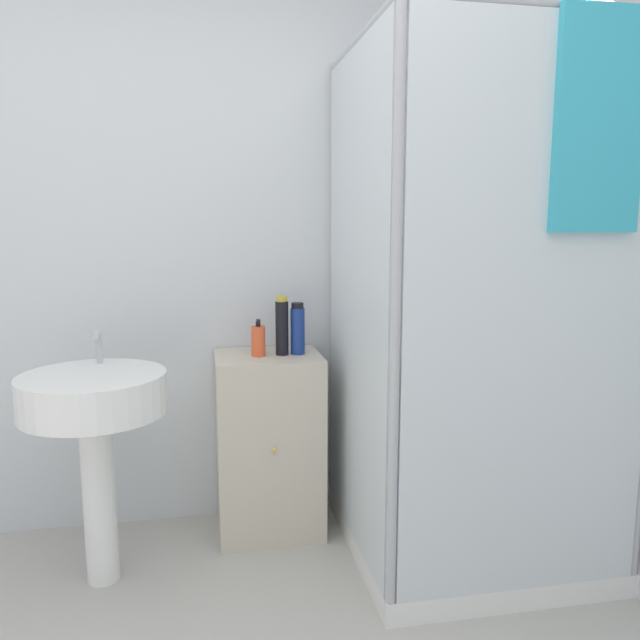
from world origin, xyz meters
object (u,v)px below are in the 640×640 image
Objects in this scene: soap_dispenser at (258,341)px; shampoo_bottle_tall_black at (282,326)px; shampoo_bottle_blue at (298,329)px; sink at (94,414)px.

soap_dispenser is 0.63× the size of shampoo_bottle_tall_black.
shampoo_bottle_blue is at bearing 2.76° from soap_dispenser.
shampoo_bottle_blue is at bearing 3.71° from shampoo_bottle_tall_black.
shampoo_bottle_blue reaches higher than soap_dispenser.
soap_dispenser is at bearing 22.22° from sink.
shampoo_bottle_blue reaches higher than sink.
shampoo_bottle_tall_black is at bearing -176.29° from shampoo_bottle_blue.
sink is 5.92× the size of soap_dispenser.
shampoo_bottle_tall_black is at bearing 2.13° from soap_dispenser.
soap_dispenser reaches higher than sink.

